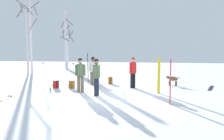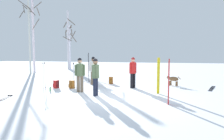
% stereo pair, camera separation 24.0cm
% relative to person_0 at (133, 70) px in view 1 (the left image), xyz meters
% --- Properties ---
extents(ground_plane, '(60.00, 60.00, 0.00)m').
position_rel_person_0_xyz_m(ground_plane, '(-0.68, -2.49, -0.98)').
color(ground_plane, white).
extents(person_0, '(0.36, 0.43, 1.72)m').
position_rel_person_0_xyz_m(person_0, '(0.00, 0.00, 0.00)').
color(person_0, black).
rests_on(person_0, ground_plane).
extents(person_1, '(0.52, 0.34, 1.72)m').
position_rel_person_0_xyz_m(person_1, '(-2.50, 0.65, 0.00)').
color(person_1, '#72604C').
rests_on(person_1, ground_plane).
extents(person_2, '(0.50, 0.34, 1.72)m').
position_rel_person_0_xyz_m(person_2, '(-2.46, -1.72, 0.00)').
color(person_2, '#72604C').
rests_on(person_2, ground_plane).
extents(person_3, '(0.34, 0.52, 1.72)m').
position_rel_person_0_xyz_m(person_3, '(-1.46, -2.37, 0.00)').
color(person_3, '#1E2338').
rests_on(person_3, ground_plane).
extents(dog, '(0.80, 0.50, 0.57)m').
position_rel_person_0_xyz_m(dog, '(2.26, 1.29, -0.59)').
color(dog, brown).
rests_on(dog, ground_plane).
extents(ski_pair_planted_0, '(0.06, 0.16, 1.75)m').
position_rel_person_0_xyz_m(ski_pair_planted_0, '(1.72, -3.33, -0.11)').
color(ski_pair_planted_0, red).
rests_on(ski_pair_planted_0, ground_plane).
extents(ski_pair_planted_1, '(0.13, 0.05, 1.74)m').
position_rel_person_0_xyz_m(ski_pair_planted_1, '(1.36, -1.30, -0.11)').
color(ski_pair_planted_1, yellow).
rests_on(ski_pair_planted_1, ground_plane).
extents(ski_pair_planted_2, '(0.15, 0.23, 1.95)m').
position_rel_person_0_xyz_m(ski_pair_planted_2, '(-3.17, 1.78, -0.01)').
color(ski_pair_planted_2, black).
rests_on(ski_pair_planted_2, ground_plane).
extents(ski_pair_lying_0, '(0.79, 1.76, 0.05)m').
position_rel_person_0_xyz_m(ski_pair_lying_0, '(4.28, 0.72, -0.97)').
color(ski_pair_lying_0, black).
rests_on(ski_pair_lying_0, ground_plane).
extents(ski_pair_lying_1, '(0.66, 1.89, 0.05)m').
position_rel_person_0_xyz_m(ski_pair_lying_1, '(-5.29, -3.27, -0.97)').
color(ski_pair_lying_1, black).
rests_on(ski_pair_lying_1, ground_plane).
extents(ski_poles_0, '(0.07, 0.20, 1.37)m').
position_rel_person_0_xyz_m(ski_poles_0, '(-3.58, 0.17, -0.25)').
color(ski_poles_0, '#B2B2BC').
rests_on(ski_poles_0, ground_plane).
extents(ski_poles_1, '(0.07, 0.25, 1.46)m').
position_rel_person_0_xyz_m(ski_poles_1, '(-4.64, -1.38, -0.20)').
color(ski_poles_1, '#B2B2BC').
rests_on(ski_poles_1, ground_plane).
extents(backpack_0, '(0.33, 0.34, 0.44)m').
position_rel_person_0_xyz_m(backpack_0, '(-3.30, -0.81, -0.77)').
color(backpack_0, '#99591E').
rests_on(backpack_0, ground_plane).
extents(backpack_1, '(0.31, 0.29, 0.44)m').
position_rel_person_0_xyz_m(backpack_1, '(-4.18, -0.92, -0.77)').
color(backpack_1, red).
rests_on(backpack_1, ground_plane).
extents(backpack_2, '(0.30, 0.32, 0.44)m').
position_rel_person_0_xyz_m(backpack_2, '(-1.52, 1.22, -0.77)').
color(backpack_2, '#99591E').
rests_on(backpack_2, ground_plane).
extents(water_bottle_0, '(0.07, 0.07, 0.24)m').
position_rel_person_0_xyz_m(water_bottle_0, '(-4.04, -1.84, -0.87)').
color(water_bottle_0, green).
rests_on(water_bottle_0, ground_plane).
extents(birch_tree_0, '(1.54, 1.56, 7.83)m').
position_rel_person_0_xyz_m(birch_tree_0, '(-10.40, 6.70, 3.07)').
color(birch_tree_0, silver).
rests_on(birch_tree_0, ground_plane).
extents(birch_tree_1, '(1.69, 1.69, 6.82)m').
position_rel_person_0_xyz_m(birch_tree_1, '(-10.09, 5.57, 2.64)').
color(birch_tree_1, silver).
rests_on(birch_tree_1, ground_plane).
extents(birch_tree_2, '(1.36, 1.48, 5.11)m').
position_rel_person_0_xyz_m(birch_tree_2, '(-8.66, 11.31, 1.70)').
color(birch_tree_2, silver).
rests_on(birch_tree_2, ground_plane).
extents(birch_tree_3, '(1.29, 1.33, 6.70)m').
position_rel_person_0_xyz_m(birch_tree_3, '(-8.64, 10.88, 2.50)').
color(birch_tree_3, silver).
rests_on(birch_tree_3, ground_plane).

